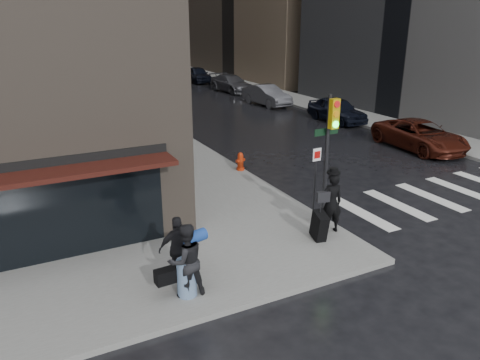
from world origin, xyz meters
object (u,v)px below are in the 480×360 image
object	(u,v)px
man_overcoat	(329,206)
traffic_light	(328,141)
man_jeans	(186,260)
parked_car_6	(154,63)
parked_car_1	(337,110)
parked_car_0	(420,135)
parked_car_4	(198,75)
man_greycoat	(179,248)
fire_hydrant	(240,162)
parked_car_2	(267,95)
parked_car_5	(174,68)
parked_car_3	(231,83)

from	to	relation	value
man_overcoat	traffic_light	distance (m)	1.94
man_jeans	parked_car_6	world-z (taller)	man_jeans
traffic_light	parked_car_1	world-z (taller)	traffic_light
parked_car_0	parked_car_4	bearing A→B (deg)	94.96
parked_car_0	parked_car_6	size ratio (longest dim) A/B	1.01
man_greycoat	fire_hydrant	world-z (taller)	man_greycoat
man_jeans	parked_car_4	size ratio (longest dim) A/B	0.41
man_jeans	parked_car_2	world-z (taller)	man_jeans
parked_car_0	parked_car_6	bearing A→B (deg)	94.86
parked_car_2	man_greycoat	bearing A→B (deg)	-130.81
parked_car_2	parked_car_6	xyz separation A→B (m)	(0.02, 27.18, -0.03)
parked_car_5	man_overcoat	bearing A→B (deg)	-105.41
man_greycoat	traffic_light	xyz separation A→B (m)	(5.23, 1.25, 1.70)
man_overcoat	traffic_light	bearing A→B (deg)	-108.77
fire_hydrant	parked_car_3	world-z (taller)	parked_car_3
traffic_light	parked_car_0	size ratio (longest dim) A/B	0.78
parked_car_0	parked_car_1	xyz separation A→B (m)	(0.32, 6.80, 0.04)
fire_hydrant	parked_car_1	xyz separation A→B (m)	(9.77, 6.13, 0.25)
man_greycoat	parked_car_5	distance (m)	42.54
parked_car_0	parked_car_1	size ratio (longest dim) A/B	1.15
man_jeans	parked_car_5	xyz separation A→B (m)	(14.18, 40.88, -0.32)
traffic_light	parked_car_5	size ratio (longest dim) A/B	0.90
parked_car_3	parked_car_6	bearing A→B (deg)	85.33
man_jeans	parked_car_4	distance (m)	36.93
parked_car_3	parked_car_4	world-z (taller)	parked_car_4
parked_car_1	man_greycoat	bearing A→B (deg)	-138.85
man_overcoat	parked_car_6	world-z (taller)	man_overcoat
traffic_light	fire_hydrant	xyz separation A→B (m)	(-0.07, 5.58, -2.18)
parked_car_3	parked_car_4	bearing A→B (deg)	86.52
man_overcoat	parked_car_5	bearing A→B (deg)	-91.58
parked_car_5	man_greycoat	bearing A→B (deg)	-111.50
parked_car_0	parked_car_1	bearing A→B (deg)	91.22
parked_car_6	parked_car_1	bearing A→B (deg)	-88.20
parked_car_0	parked_car_3	distance (m)	20.39
parked_car_3	man_greycoat	bearing A→B (deg)	-124.49
man_jeans	parked_car_5	bearing A→B (deg)	-112.60
man_overcoat	parked_car_0	size ratio (longest dim) A/B	0.40
parked_car_0	parked_car_5	distance (m)	33.98
man_greycoat	parked_car_3	world-z (taller)	man_greycoat
traffic_light	parked_car_2	size ratio (longest dim) A/B	0.90
man_overcoat	man_jeans	bearing A→B (deg)	24.81
fire_hydrant	traffic_light	bearing A→B (deg)	-89.29
parked_car_2	parked_car_3	world-z (taller)	parked_car_2
fire_hydrant	parked_car_5	xyz separation A→B (m)	(8.91, 33.31, 0.23)
parked_car_2	parked_car_4	xyz separation A→B (m)	(0.19, 13.59, 0.02)
parked_car_5	parked_car_4	bearing A→B (deg)	-91.73
traffic_light	parked_car_6	world-z (taller)	traffic_light
parked_car_1	man_overcoat	bearing A→B (deg)	-128.89
man_greycoat	parked_car_0	bearing A→B (deg)	-145.52
fire_hydrant	parked_car_6	size ratio (longest dim) A/B	0.15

